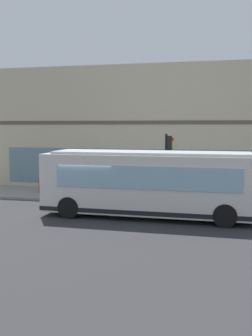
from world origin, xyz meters
TOP-DOWN VIEW (x-y plane):
  - ground at (0.00, 0.00)m, footprint 120.00×120.00m
  - sidewalk_curb at (4.65, 0.00)m, footprint 4.09×40.00m
  - building_corner at (11.51, 0.00)m, footprint 9.69×23.28m
  - city_bus_nearside at (0.10, -2.77)m, footprint 2.73×10.08m
  - traffic_light_near_corner at (3.15, -3.27)m, footprint 0.32×0.49m
  - fire_hydrant at (5.07, -4.16)m, footprint 0.35×0.35m
  - pedestrian_near_hydrant at (3.68, 3.42)m, footprint 0.32×0.32m
  - pedestrian_near_building_entrance at (4.27, 1.97)m, footprint 0.32×0.32m
  - newspaper_vending_box at (4.50, 4.65)m, footprint 0.44×0.42m

SIDE VIEW (x-z plane):
  - ground at x=0.00m, z-range 0.00..0.00m
  - sidewalk_curb at x=4.65m, z-range 0.00..0.15m
  - fire_hydrant at x=5.07m, z-range 0.14..0.88m
  - newspaper_vending_box at x=4.50m, z-range 0.15..1.05m
  - pedestrian_near_hydrant at x=3.68m, z-range 0.26..1.81m
  - pedestrian_near_building_entrance at x=4.27m, z-range 0.29..2.10m
  - city_bus_nearside at x=0.10m, z-range 0.02..3.09m
  - traffic_light_near_corner at x=3.15m, z-range 0.88..4.55m
  - building_corner at x=11.51m, z-range -0.01..8.13m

